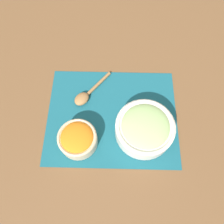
{
  "coord_description": "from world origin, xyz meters",
  "views": [
    {
      "loc": [
        -0.01,
        0.32,
        0.73
      ],
      "look_at": [
        0.0,
        0.0,
        0.03
      ],
      "focal_mm": 35.0,
      "sensor_mm": 36.0,
      "label": 1
    }
  ],
  "objects": [
    {
      "name": "placemat",
      "position": [
        0.0,
        0.0,
        0.0
      ],
      "size": [
        0.47,
        0.38,
        0.0
      ],
      "color": "#195B6B",
      "rests_on": "ground_plane"
    },
    {
      "name": "ground_plane",
      "position": [
        0.0,
        0.0,
        0.0
      ],
      "size": [
        3.0,
        3.0,
        0.0
      ],
      "primitive_type": "plane",
      "color": "brown"
    },
    {
      "name": "wooden_spoon",
      "position": [
        0.1,
        -0.07,
        0.02
      ],
      "size": [
        0.14,
        0.16,
        0.03
      ],
      "color": "#9E7042",
      "rests_on": "placemat"
    },
    {
      "name": "carrot_bowl",
      "position": [
        0.11,
        0.1,
        0.04
      ],
      "size": [
        0.13,
        0.13,
        0.07
      ],
      "color": "beige",
      "rests_on": "placemat"
    },
    {
      "name": "cucumber_bowl",
      "position": [
        -0.11,
        0.06,
        0.05
      ],
      "size": [
        0.2,
        0.2,
        0.08
      ],
      "color": "silver",
      "rests_on": "placemat"
    }
  ]
}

